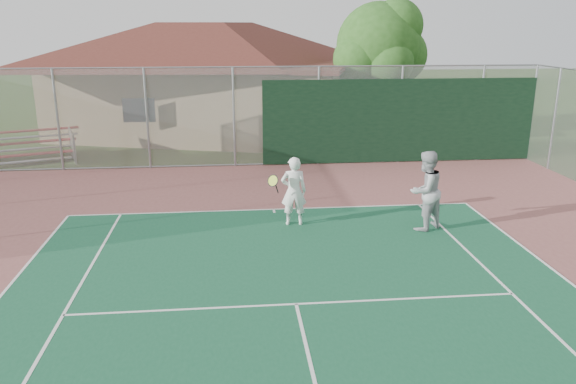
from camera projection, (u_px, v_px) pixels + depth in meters
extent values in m
cylinder|color=gray|center=(58.00, 121.00, 19.15)|extent=(0.08, 0.08, 3.50)
cylinder|color=gray|center=(147.00, 119.00, 19.44)|extent=(0.08, 0.08, 3.50)
cylinder|color=gray|center=(234.00, 118.00, 19.72)|extent=(0.08, 0.08, 3.50)
cylinder|color=gray|center=(318.00, 116.00, 20.01)|extent=(0.08, 0.08, 3.50)
cylinder|color=gray|center=(400.00, 115.00, 20.29)|extent=(0.08, 0.08, 3.50)
cylinder|color=gray|center=(480.00, 114.00, 20.58)|extent=(0.08, 0.08, 3.50)
cylinder|color=gray|center=(532.00, 113.00, 20.77)|extent=(0.08, 0.08, 3.50)
cylinder|color=gray|center=(262.00, 67.00, 19.31)|extent=(20.00, 0.05, 0.05)
cylinder|color=gray|center=(263.00, 164.00, 20.31)|extent=(20.00, 0.05, 0.05)
cube|color=#999EA0|center=(262.00, 117.00, 19.82)|extent=(20.00, 0.02, 3.50)
cube|color=black|center=(400.00, 121.00, 20.30)|extent=(10.00, 0.04, 3.00)
cylinder|color=gray|center=(554.00, 120.00, 19.34)|extent=(0.08, 0.08, 3.50)
cube|color=tan|center=(209.00, 99.00, 26.32)|extent=(14.29, 11.45, 3.12)
cube|color=brown|center=(208.00, 63.00, 25.85)|extent=(14.93, 12.09, 0.19)
pyramid|color=brown|center=(206.00, 22.00, 25.33)|extent=(15.72, 12.60, 1.87)
cube|color=black|center=(258.00, 123.00, 22.66)|extent=(0.94, 0.06, 2.18)
cube|color=#A32A25|center=(30.00, 154.00, 20.47)|extent=(2.91, 1.27, 0.05)
cube|color=#B2B5BA|center=(28.00, 161.00, 20.29)|extent=(2.90, 1.24, 0.04)
cube|color=#A32A25|center=(33.00, 142.00, 20.89)|extent=(2.91, 1.27, 0.05)
cube|color=#B2B5BA|center=(32.00, 149.00, 20.71)|extent=(2.90, 1.24, 0.04)
cube|color=#A32A25|center=(37.00, 130.00, 21.31)|extent=(2.91, 1.27, 0.05)
cube|color=#B2B5BA|center=(36.00, 137.00, 21.13)|extent=(2.90, 1.24, 0.04)
cube|color=#B2B5BA|center=(72.00, 145.00, 21.06)|extent=(0.66, 1.71, 1.10)
cylinder|color=#332112|center=(376.00, 103.00, 24.76)|extent=(0.41, 0.41, 3.15)
sphere|color=#26551A|center=(378.00, 45.00, 24.05)|extent=(3.60, 3.60, 3.60)
sphere|color=#26551A|center=(399.00, 55.00, 24.59)|extent=(2.48, 2.48, 2.48)
sphere|color=#26551A|center=(360.00, 59.00, 23.69)|extent=(2.25, 2.25, 2.25)
sphere|color=#26551A|center=(389.00, 62.00, 23.29)|extent=(2.03, 2.03, 2.03)
sphere|color=#26551A|center=(366.00, 49.00, 24.94)|extent=(2.25, 2.25, 2.25)
sphere|color=#26551A|center=(396.00, 26.00, 23.67)|extent=(2.25, 2.25, 2.25)
imported|color=white|center=(294.00, 192.00, 14.06)|extent=(0.66, 0.46, 1.76)
imported|color=#ADAFB3|center=(425.00, 191.00, 13.70)|extent=(1.21, 1.14, 1.98)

